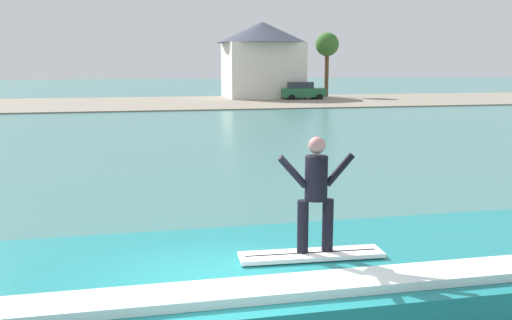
# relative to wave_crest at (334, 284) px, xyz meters

# --- Properties ---
(wave_crest) EXTENTS (10.19, 3.56, 1.05)m
(wave_crest) POSITION_rel_wave_crest_xyz_m (0.00, 0.00, 0.00)
(wave_crest) COLOR #1C7C7F
(wave_crest) RESTS_ON ground_plane
(surfboard) EXTENTS (2.08, 0.54, 0.06)m
(surfboard) POSITION_rel_wave_crest_xyz_m (-0.46, -0.27, 0.59)
(surfboard) COLOR white
(surfboard) RESTS_ON wave_crest
(surfer) EXTENTS (1.12, 0.32, 1.65)m
(surfer) POSITION_rel_wave_crest_xyz_m (-0.39, -0.23, 1.53)
(surfer) COLOR black
(surfer) RESTS_ON surfboard
(shoreline_bank) EXTENTS (120.00, 17.72, 0.11)m
(shoreline_bank) POSITION_rel_wave_crest_xyz_m (-1.77, 45.53, -0.44)
(shoreline_bank) COLOR gray
(shoreline_bank) RESTS_ON ground_plane
(car_far_shore) EXTENTS (4.46, 2.24, 1.86)m
(car_far_shore) POSITION_rel_wave_crest_xyz_m (13.83, 47.37, 0.45)
(car_far_shore) COLOR #23663D
(car_far_shore) RESTS_ON ground_plane
(house_gabled_white) EXTENTS (9.70, 9.70, 8.06)m
(house_gabled_white) POSITION_rel_wave_crest_xyz_m (10.53, 51.26, 3.98)
(house_gabled_white) COLOR silver
(house_gabled_white) RESTS_ON ground_plane
(tree_short_bushy) EXTENTS (2.55, 2.55, 7.03)m
(tree_short_bushy) POSITION_rel_wave_crest_xyz_m (17.74, 51.11, 5.08)
(tree_short_bushy) COLOR brown
(tree_short_bushy) RESTS_ON ground_plane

